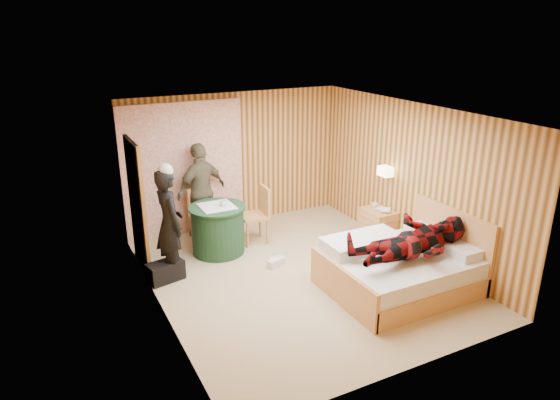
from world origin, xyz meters
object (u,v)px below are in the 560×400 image
man_at_table (201,191)px  wall_lamp (386,171)px  round_table (218,229)px  bed (399,268)px  man_on_bed (416,232)px  nightstand (378,225)px  duffel_bag (166,271)px  woman_standing (169,224)px  chair_near (258,210)px  chair_far (202,209)px

man_at_table → wall_lamp: bearing=128.4°
wall_lamp → round_table: size_ratio=0.28×
bed → man_on_bed: 0.70m
nightstand → duffel_bag: 3.74m
bed → woman_standing: woman_standing is taller
round_table → man_on_bed: size_ratio=0.53×
wall_lamp → nightstand: wall_lamp is taller
bed → duffel_bag: bearing=149.5°
chair_near → duffel_bag: bearing=-65.1°
bed → chair_near: 2.70m
woman_standing → man_at_table: size_ratio=0.98×
wall_lamp → woman_standing: 3.68m
bed → man_at_table: man_at_table is taller
chair_far → man_on_bed: size_ratio=0.53×
bed → chair_near: bed is taller
wall_lamp → man_on_bed: (-0.77, -1.67, -0.33)m
wall_lamp → woman_standing: size_ratio=0.15×
duffel_bag → woman_standing: bearing=27.6°
wall_lamp → chair_far: (-2.75, 1.63, -0.76)m
chair_far → man_on_bed: 3.87m
nightstand → chair_far: bearing=149.8°
chair_far → woman_standing: (-0.88, -1.19, 0.31)m
bed → chair_near: (-1.12, 2.44, 0.27)m
duffel_bag → man_on_bed: (3.00, -1.98, 0.82)m
chair_near → woman_standing: woman_standing is taller
woman_standing → man_on_bed: size_ratio=0.96×
duffel_bag → bed: bearing=-43.5°
round_table → chair_near: 0.82m
round_table → woman_standing: bearing=-153.1°
chair_near → duffel_bag: 2.02m
bed → man_on_bed: (0.03, -0.23, 0.66)m
man_at_table → man_on_bed: (1.94, -3.35, 0.11)m
round_table → wall_lamp: bearing=-18.3°
bed → man_on_bed: man_on_bed is taller
man_on_bed → bed: bearing=96.4°
man_on_bed → woman_standing: bearing=143.6°
duffel_bag → man_on_bed: 3.69m
duffel_bag → man_at_table: 1.87m
wall_lamp → round_table: wall_lamp is taller
bed → nightstand: bed is taller
nightstand → man_at_table: 3.18m
duffel_bag → man_at_table: man_at_table is taller
woman_standing → chair_far: bearing=-41.7°
bed → chair_far: (-1.95, 3.07, 0.23)m
duffel_bag → woman_standing: (0.14, 0.12, 0.70)m
nightstand → round_table: (-2.67, 0.85, 0.12)m
wall_lamp → round_table: 2.99m
woman_standing → bed: bearing=-128.7°
wall_lamp → bed: (-0.80, -1.44, -0.99)m
round_table → chair_far: bearing=92.6°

